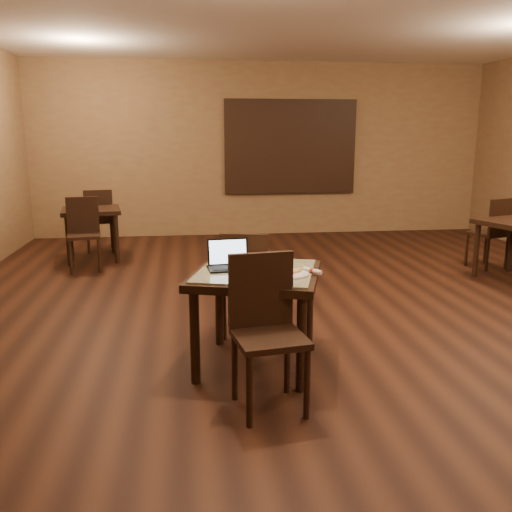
{
  "coord_description": "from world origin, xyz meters",
  "views": [
    {
      "loc": [
        -1.32,
        -4.65,
        1.75
      ],
      "look_at": [
        -0.81,
        -0.63,
        0.85
      ],
      "focal_mm": 38.0,
      "sensor_mm": 36.0,
      "label": 1
    }
  ],
  "objects": [
    {
      "name": "ground",
      "position": [
        0.0,
        0.0,
        0.0
      ],
      "size": [
        10.0,
        10.0,
        0.0
      ],
      "primitive_type": "plane",
      "color": "black",
      "rests_on": "ground"
    },
    {
      "name": "wall_back",
      "position": [
        0.0,
        5.0,
        1.5
      ],
      "size": [
        8.0,
        0.02,
        3.0
      ],
      "primitive_type": "cube",
      "color": "olive",
      "rests_on": "ground"
    },
    {
      "name": "mural",
      "position": [
        0.5,
        4.96,
        1.55
      ],
      "size": [
        2.34,
        0.05,
        1.64
      ],
      "color": "#276091",
      "rests_on": "wall_back"
    },
    {
      "name": "tiled_table",
      "position": [
        -0.82,
        -0.73,
        0.66
      ],
      "size": [
        1.14,
        1.14,
        0.76
      ],
      "rotation": [
        0.0,
        0.0,
        -0.29
      ],
      "color": "black",
      "rests_on": "ground"
    },
    {
      "name": "chair_main_near",
      "position": [
        -0.84,
        -1.34,
        0.57
      ],
      "size": [
        0.5,
        0.5,
        1.01
      ],
      "rotation": [
        0.0,
        0.0,
        0.16
      ],
      "color": "black",
      "rests_on": "ground"
    },
    {
      "name": "chair_main_far",
      "position": [
        -0.84,
        -0.11,
        0.53
      ],
      "size": [
        0.49,
        0.49,
        0.95
      ],
      "rotation": [
        0.0,
        0.0,
        2.92
      ],
      "color": "black",
      "rests_on": "ground"
    },
    {
      "name": "laptop",
      "position": [
        -1.02,
        -0.63,
        0.82
      ],
      "size": [
        0.33,
        0.27,
        0.21
      ],
      "rotation": [
        0.0,
        0.0,
        0.1
      ],
      "color": "black",
      "rests_on": "tiled_table"
    },
    {
      "name": "plate",
      "position": [
        -0.6,
        -0.91,
        0.77
      ],
      "size": [
        0.28,
        0.28,
        0.02
      ],
      "primitive_type": "cylinder",
      "color": "white",
      "rests_on": "tiled_table"
    },
    {
      "name": "pizza_slice",
      "position": [
        -0.6,
        -0.91,
        0.79
      ],
      "size": [
        0.25,
        0.25,
        0.02
      ],
      "primitive_type": null,
      "rotation": [
        0.0,
        0.0,
        0.66
      ],
      "color": "beige",
      "rests_on": "plate"
    },
    {
      "name": "pizza_pan",
      "position": [
        -0.7,
        -0.49,
        0.77
      ],
      "size": [
        0.39,
        0.39,
        0.01
      ],
      "primitive_type": "cylinder",
      "color": "silver",
      "rests_on": "tiled_table"
    },
    {
      "name": "pizza_whole",
      "position": [
        -0.7,
        -0.49,
        0.78
      ],
      "size": [
        0.31,
        0.31,
        0.02
      ],
      "color": "beige",
      "rests_on": "pizza_pan"
    },
    {
      "name": "spatula",
      "position": [
        -0.68,
        -0.51,
        0.79
      ],
      "size": [
        0.13,
        0.23,
        0.01
      ],
      "primitive_type": "cube",
      "rotation": [
        0.0,
        0.0,
        0.19
      ],
      "color": "silver",
      "rests_on": "pizza_whole"
    },
    {
      "name": "napkin_roll",
      "position": [
        -0.42,
        -0.87,
        0.78
      ],
      "size": [
        0.12,
        0.15,
        0.04
      ],
      "rotation": [
        0.0,
        0.0,
        0.64
      ],
      "color": "white",
      "rests_on": "tiled_table"
    },
    {
      "name": "other_table_a_chair_far",
      "position": [
        2.69,
        1.99,
        0.54
      ],
      "size": [
        0.52,
        0.52,
        0.95
      ],
      "rotation": [
        0.0,
        0.0,
        3.46
      ],
      "color": "black",
      "rests_on": "ground"
    },
    {
      "name": "other_table_b",
      "position": [
        -2.69,
        3.21,
        0.62
      ],
      "size": [
        0.91,
        0.91,
        0.74
      ],
      "rotation": [
        0.0,
        0.0,
        0.17
      ],
      "color": "black",
      "rests_on": "ground"
    },
    {
      "name": "other_table_b_chair_near",
      "position": [
        -2.71,
        2.65,
        0.54
      ],
      "size": [
        0.48,
        0.48,
        0.96
      ],
      "rotation": [
        0.0,
        0.0,
        0.17
      ],
      "color": "black",
      "rests_on": "ground"
    },
    {
      "name": "other_table_b_chair_far",
      "position": [
        -2.68,
        3.76,
        0.54
      ],
      "size": [
        0.48,
        0.48,
        0.96
      ],
      "rotation": [
        0.0,
        0.0,
        3.31
      ],
      "color": "black",
      "rests_on": "ground"
    }
  ]
}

